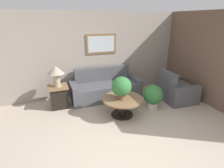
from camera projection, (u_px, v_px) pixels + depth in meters
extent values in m
plane|color=tan|center=(136.00, 153.00, 3.30)|extent=(20.00, 20.00, 0.00)
cube|color=gray|center=(92.00, 55.00, 5.52)|extent=(7.78, 0.06, 2.60)
cube|color=brown|center=(101.00, 44.00, 5.46)|extent=(0.97, 0.03, 0.61)
cube|color=#B2BCC6|center=(101.00, 44.00, 5.45)|extent=(0.85, 0.01, 0.49)
cube|color=brown|center=(202.00, 58.00, 5.13)|extent=(0.06, 5.03, 2.60)
cube|color=#4C4C51|center=(106.00, 91.00, 5.51)|extent=(1.80, 0.85, 0.48)
cube|color=#4C4C51|center=(102.00, 74.00, 5.65)|extent=(1.80, 0.16, 0.44)
cube|color=#4C4C51|center=(74.00, 94.00, 5.17)|extent=(0.18, 0.85, 0.58)
cube|color=#4C4C51|center=(134.00, 85.00, 5.82)|extent=(0.18, 0.85, 0.58)
cube|color=#4C4C51|center=(176.00, 92.00, 5.40)|extent=(0.93, 0.79, 0.48)
cube|color=#4C4C51|center=(168.00, 79.00, 5.15)|extent=(0.22, 0.73, 0.44)
cube|color=#4C4C51|center=(186.00, 97.00, 4.98)|extent=(0.88, 0.25, 0.58)
cube|color=#4C4C51|center=(168.00, 86.00, 5.79)|extent=(0.88, 0.25, 0.58)
cylinder|color=black|center=(122.00, 114.00, 4.59)|extent=(0.57, 0.57, 0.03)
cylinder|color=black|center=(122.00, 107.00, 4.51)|extent=(0.19, 0.19, 0.42)
cylinder|color=brown|center=(122.00, 99.00, 4.43)|extent=(1.03, 1.03, 0.04)
cube|color=black|center=(59.00, 97.00, 4.94)|extent=(0.46, 0.46, 0.59)
cube|color=brown|center=(58.00, 87.00, 4.83)|extent=(0.54, 0.54, 0.03)
cylinder|color=tan|center=(58.00, 86.00, 4.82)|extent=(0.23, 0.23, 0.02)
cylinder|color=tan|center=(57.00, 80.00, 4.75)|extent=(0.16, 0.16, 0.35)
cone|color=gray|center=(56.00, 70.00, 4.65)|extent=(0.44, 0.44, 0.22)
cylinder|color=brown|center=(121.00, 96.00, 4.36)|extent=(0.20, 0.20, 0.15)
sphere|color=#2D6B33|center=(122.00, 86.00, 4.27)|extent=(0.49, 0.49, 0.49)
cylinder|color=beige|center=(152.00, 105.00, 4.93)|extent=(0.31, 0.31, 0.20)
sphere|color=#2D6B33|center=(153.00, 95.00, 4.82)|extent=(0.55, 0.55, 0.55)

